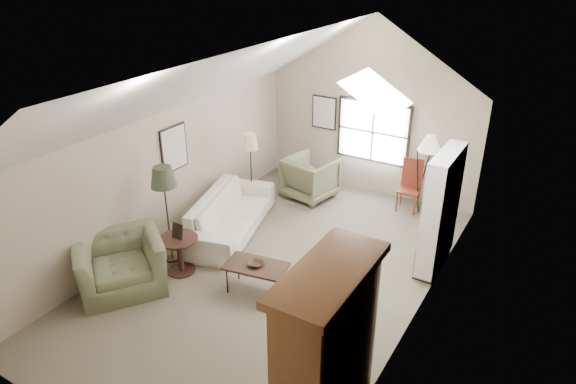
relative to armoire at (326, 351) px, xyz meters
The scene contains 18 objects.
room_shell 3.87m from the armoire, 132.25° to the left, with size 5.01×8.01×4.00m.
window 6.70m from the armoire, 108.11° to the left, with size 1.72×0.08×1.42m, color black.
skylight 4.02m from the armoire, 104.93° to the left, with size 0.80×1.20×0.52m, color white, non-canonical shape.
wall_art 5.98m from the armoire, 133.09° to the left, with size 1.97×3.71×0.88m.
armoire is the anchor object (origin of this frame).
tv_alcove 4.00m from the armoire, 87.71° to the left, with size 0.32×1.30×2.10m, color white.
media_console 4.08m from the armoire, 88.00° to the left, with size 0.34×1.18×0.60m, color #382316.
tv_panel 4.01m from the armoire, 88.00° to the left, with size 0.05×0.90×0.55m, color black.
sofa 4.93m from the armoire, 139.98° to the left, with size 2.71×1.06×0.79m, color white.
armchair_near 4.27m from the armoire, behind, with size 1.39×1.21×0.90m, color #6C704E.
armchair_far 6.22m from the armoire, 120.17° to the left, with size 1.03×1.06×0.96m, color #6C704E.
coffee_table 2.89m from the armoire, 141.13° to the left, with size 1.02×0.56×0.52m, color #3E2219.
bowl 2.82m from the armoire, 141.13° to the left, with size 0.24×0.24×0.06m, color #3A2418.
side_table 4.02m from the armoire, 157.10° to the left, with size 0.68×0.68×0.68m, color #3A1F17.
side_chair 5.97m from the armoire, 99.46° to the left, with size 0.44×0.44×1.13m, color maroon.
tripod_lamp 6.15m from the armoire, 96.61° to the left, with size 0.50×0.50×1.73m, color silver, non-canonical shape.
dark_lamp 4.39m from the armoire, 156.73° to the left, with size 0.45×0.45×1.89m, color #282F21, non-canonical shape.
tan_lamp 5.93m from the armoire, 132.94° to the left, with size 0.34×0.34×1.70m, color tan, non-canonical shape.
Camera 1 is at (4.09, -6.43, 5.25)m, focal length 32.00 mm.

